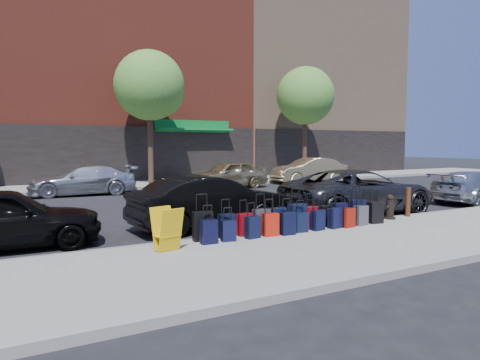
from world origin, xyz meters
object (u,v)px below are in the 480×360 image
suitcase_front_5 (297,217)px  fire_hydrant (390,208)px  tree_center (152,88)px  car_far_1 (83,180)px  car_far_3 (309,170)px  display_rack (167,229)px  tree_right (307,98)px  bollard (408,202)px  car_near_0 (2,218)px  car_near_3 (474,187)px  car_near_1 (210,202)px  car_near_2 (359,191)px  car_far_2 (228,174)px

suitcase_front_5 → fire_hydrant: (3.34, 0.02, -0.00)m
tree_center → suitcase_front_5: (-0.59, -14.29, -4.93)m
car_far_1 → car_far_3: size_ratio=1.02×
tree_center → display_rack: size_ratio=8.21×
tree_right → bollard: size_ratio=8.31×
fire_hydrant → bollard: (0.82, 0.05, 0.12)m
suitcase_front_5 → car_far_1: 12.35m
display_rack → car_near_0: bearing=127.5°
tree_center → fire_hydrant: bearing=-79.1°
suitcase_front_5 → display_rack: 3.65m
tree_center → car_near_3: tree_center is taller
car_near_1 → suitcase_front_5: bearing=-146.9°
bollard → car_near_3: size_ratio=0.20×
bollard → car_far_1: 14.04m
car_near_1 → car_far_3: car_far_3 is taller
tree_right → car_near_1: size_ratio=1.63×
car_near_3 → tree_center: bearing=30.9°
tree_center → car_far_1: bearing=-149.1°
car_near_1 → car_near_2: size_ratio=0.83×
car_near_0 → car_near_3: (16.53, -0.12, -0.08)m
fire_hydrant → car_far_3: (6.09, 11.78, 0.28)m
tree_center → suitcase_front_5: tree_center is taller
suitcase_front_5 → fire_hydrant: bearing=-2.1°
tree_center → car_near_3: (9.35, -12.54, -4.79)m
tree_right → car_far_1: (-14.56, -2.43, -4.73)m
display_rack → car_far_3: car_far_3 is taller
suitcase_front_5 → fire_hydrant: suitcase_front_5 is taller
car_far_1 → tree_right: bearing=102.8°
tree_center → suitcase_front_5: 15.12m
tree_center → car_far_2: bearing=-43.1°
car_near_0 → car_near_1: (5.06, 0.10, 0.03)m
car_near_1 → car_far_1: car_near_1 is taller
fire_hydrant → display_rack: display_rack is taller
tree_right → car_near_0: 22.12m
car_near_1 → car_far_1: 10.08m
tree_right → car_far_3: 5.53m
display_rack → car_near_1: size_ratio=0.20×
car_near_0 → car_near_3: bearing=-88.6°
tree_center → display_rack: bearing=-105.9°
fire_hydrant → suitcase_front_5: bearing=174.1°
car_far_1 → car_far_2: (7.20, -0.52, 0.05)m
display_rack → car_near_0: 3.79m
car_near_0 → car_far_1: 10.47m
car_near_3 → car_far_3: car_far_3 is taller
display_rack → car_near_1: (2.07, 2.44, 0.15)m
suitcase_front_5 → car_near_0: bearing=161.8°
car_far_1 → car_far_3: car_far_3 is taller
bollard → car_far_1: bearing=122.9°
car_near_1 → car_far_1: bearing=5.9°
fire_hydrant → car_far_3: bearing=56.4°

